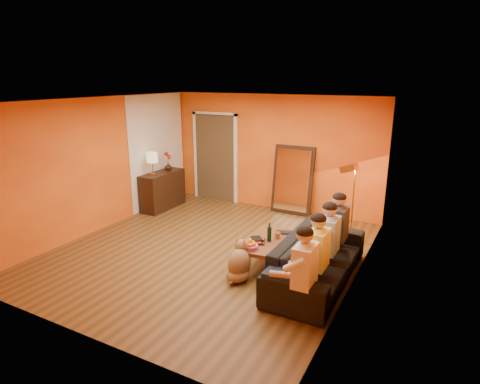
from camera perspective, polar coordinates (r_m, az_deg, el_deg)
The scene contains 27 objects.
room_shell at distance 7.07m, azimuth -3.00°, elevation 2.44°, with size 5.00×5.50×2.60m.
white_accent at distance 9.59m, azimuth -11.63°, elevation 5.77°, with size 0.02×1.90×2.58m, color white.
doorway_recess at distance 9.94m, azimuth -3.17°, elevation 4.97°, with size 1.06×0.30×2.10m, color #3F2D19.
door_jamb_left at distance 10.14m, azimuth -6.30°, elevation 5.12°, with size 0.08×0.06×2.20m, color white.
door_jamb_right at distance 9.56m, azimuth -0.60°, elevation 4.55°, with size 0.08×0.06×2.20m, color white.
door_header at distance 9.69m, azimuth -3.64°, elevation 11.07°, with size 1.22×0.06×0.08m, color white.
mirror_frame at distance 8.96m, azimuth 7.52°, elevation 1.71°, with size 0.92×0.06×1.52m, color black.
mirror_glass at distance 8.92m, azimuth 7.43°, elevation 1.65°, with size 0.78×0.02×1.36m, color white.
sideboard at distance 9.48m, azimuth -10.95°, elevation 0.26°, with size 0.44×1.18×0.85m, color black.
table_lamp at distance 9.09m, azimuth -12.35°, elevation 3.92°, with size 0.24×0.24×0.51m, color beige, non-canonical shape.
sofa at distance 6.18m, azimuth 10.96°, elevation -9.33°, with size 0.92×2.35×0.69m, color black.
coffee_table at distance 6.65m, azimuth 3.90°, elevation -8.42°, with size 0.62×1.22×0.42m, color brown, non-canonical shape.
floor_lamp at distance 7.63m, azimuth 15.76°, elevation -1.66°, with size 0.30×0.24×1.44m, color #BC8737, non-canonical shape.
dog at distance 6.10m, azimuth -0.10°, elevation -9.71°, with size 0.34×0.53×0.63m, color olive, non-canonical shape.
person_far_left at distance 5.17m, azimuth 9.16°, elevation -11.25°, with size 0.70×0.44×1.22m, color white, non-canonical shape.
person_mid_left at distance 5.65m, azimuth 11.00°, elevation -8.91°, with size 0.70×0.44×1.22m, color #FCF754, non-canonical shape.
person_mid_right at distance 6.13m, azimuth 12.53°, elevation -6.92°, with size 0.70×0.44×1.22m, color #97B9E9, non-canonical shape.
person_far_right at distance 6.63m, azimuth 13.83°, elevation -5.22°, with size 0.70×0.44×1.22m, color #2E2E33, non-canonical shape.
fruit_bowl at distance 6.20m, azimuth 1.39°, elevation -7.35°, with size 0.26×0.26×0.16m, color #C84680, non-canonical shape.
wine_bottle at distance 6.45m, azimuth 4.19°, elevation -5.72°, with size 0.07×0.07×0.31m, color black.
tumbler at distance 6.61m, azimuth 5.33°, elevation -6.18°, with size 0.11×0.11×0.10m, color #B27F3F.
laptop at distance 6.80m, azimuth 6.54°, elevation -5.88°, with size 0.35×0.22×0.03m, color black.
book_lower at distance 6.47m, azimuth 1.75°, elevation -6.99°, with size 0.20×0.27×0.03m, color black.
book_mid at distance 6.46m, azimuth 1.87°, elevation -6.80°, with size 0.16×0.22×0.02m, color red.
book_upper at distance 6.44m, azimuth 1.71°, elevation -6.69°, with size 0.16×0.21×0.02m, color black.
vase at distance 9.54m, azimuth -10.18°, elevation 3.59°, with size 0.17×0.17×0.18m, color black.
flowers at distance 9.49m, azimuth -10.25°, elevation 5.10°, with size 0.17×0.17×0.45m, color red, non-canonical shape.
Camera 1 is at (3.53, -5.52, 2.97)m, focal length 30.00 mm.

